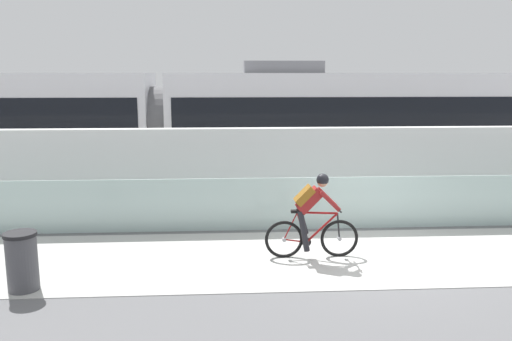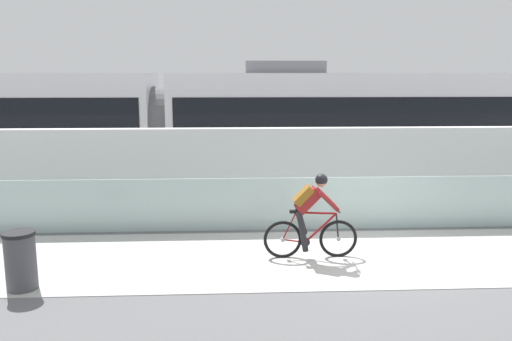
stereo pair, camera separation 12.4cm
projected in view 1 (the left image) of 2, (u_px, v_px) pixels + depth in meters
The scene contains 9 objects.
ground_plane at pixel (371, 256), 9.95m from camera, with size 200.00×200.00×0.00m, color slate.
bike_path_deck at pixel (371, 256), 9.95m from camera, with size 32.00×3.20×0.01m, color beige.
glass_parapet at pixel (349, 203), 11.67m from camera, with size 32.00×0.05×1.17m, color #ADC6C1.
concrete_barrier_wall at pixel (333, 168), 13.35m from camera, with size 32.00×0.36×2.09m, color white.
tram_rail_near at pixel (316, 188), 15.98m from camera, with size 32.00×0.08×0.01m, color #595654.
tram_rail_far at pixel (308, 179), 17.38m from camera, with size 32.00×0.08×0.01m, color #595654.
tram at pixel (160, 125), 16.06m from camera, with size 22.56×2.54×3.81m.
cyclist_on_bike at pixel (312, 216), 9.74m from camera, with size 1.77×0.58×1.61m.
trash_bin at pixel (22, 261), 8.28m from camera, with size 0.51×0.51×0.96m.
Camera 1 is at (-2.77, -9.35, 3.39)m, focal length 36.72 mm.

